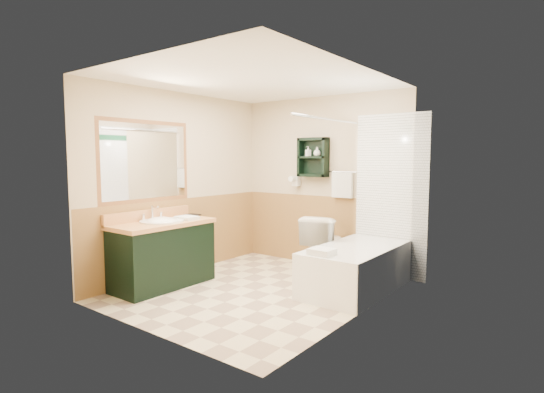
# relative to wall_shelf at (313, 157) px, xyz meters

# --- Properties ---
(floor) EXTENTS (3.00, 3.00, 0.00)m
(floor) POSITION_rel_wall_shelf_xyz_m (0.10, -1.41, -1.55)
(floor) COLOR beige
(floor) RESTS_ON ground
(back_wall) EXTENTS (2.60, 0.04, 2.40)m
(back_wall) POSITION_rel_wall_shelf_xyz_m (0.10, 0.11, -0.35)
(back_wall) COLOR beige
(back_wall) RESTS_ON ground
(left_wall) EXTENTS (0.04, 3.00, 2.40)m
(left_wall) POSITION_rel_wall_shelf_xyz_m (-1.22, -1.41, -0.35)
(left_wall) COLOR beige
(left_wall) RESTS_ON ground
(right_wall) EXTENTS (0.04, 3.00, 2.40)m
(right_wall) POSITION_rel_wall_shelf_xyz_m (1.42, -1.41, -0.35)
(right_wall) COLOR beige
(right_wall) RESTS_ON ground
(ceiling) EXTENTS (2.60, 3.00, 0.04)m
(ceiling) POSITION_rel_wall_shelf_xyz_m (0.10, -1.41, 0.87)
(ceiling) COLOR white
(ceiling) RESTS_ON back_wall
(wainscot_left) EXTENTS (2.98, 2.98, 1.00)m
(wainscot_left) POSITION_rel_wall_shelf_xyz_m (-1.19, -1.41, -1.05)
(wainscot_left) COLOR #B48148
(wainscot_left) RESTS_ON left_wall
(wainscot_back) EXTENTS (2.58, 2.58, 1.00)m
(wainscot_back) POSITION_rel_wall_shelf_xyz_m (0.10, 0.08, -1.05)
(wainscot_back) COLOR #B48148
(wainscot_back) RESTS_ON back_wall
(mirror_frame) EXTENTS (1.30, 1.30, 1.00)m
(mirror_frame) POSITION_rel_wall_shelf_xyz_m (-1.17, -1.96, -0.05)
(mirror_frame) COLOR brown
(mirror_frame) RESTS_ON left_wall
(mirror_glass) EXTENTS (1.20, 1.20, 0.90)m
(mirror_glass) POSITION_rel_wall_shelf_xyz_m (-1.17, -1.96, -0.05)
(mirror_glass) COLOR white
(mirror_glass) RESTS_ON left_wall
(tile_right) EXTENTS (1.50, 1.50, 2.10)m
(tile_right) POSITION_rel_wall_shelf_xyz_m (1.38, -0.66, -0.50)
(tile_right) COLOR white
(tile_right) RESTS_ON right_wall
(tile_back) EXTENTS (0.95, 0.95, 2.10)m
(tile_back) POSITION_rel_wall_shelf_xyz_m (1.13, 0.07, -0.50)
(tile_back) COLOR white
(tile_back) RESTS_ON back_wall
(tile_accent) EXTENTS (1.50, 1.50, 0.10)m
(tile_accent) POSITION_rel_wall_shelf_xyz_m (1.37, -0.66, 0.35)
(tile_accent) COLOR #144629
(tile_accent) RESTS_ON right_wall
(wall_shelf) EXTENTS (0.45, 0.15, 0.55)m
(wall_shelf) POSITION_rel_wall_shelf_xyz_m (0.00, 0.00, 0.00)
(wall_shelf) COLOR black
(wall_shelf) RESTS_ON back_wall
(hair_dryer) EXTENTS (0.10, 0.24, 0.18)m
(hair_dryer) POSITION_rel_wall_shelf_xyz_m (-0.30, 0.02, -0.35)
(hair_dryer) COLOR white
(hair_dryer) RESTS_ON back_wall
(towel_bar) EXTENTS (0.40, 0.06, 0.40)m
(towel_bar) POSITION_rel_wall_shelf_xyz_m (0.45, 0.04, -0.20)
(towel_bar) COLOR white
(towel_bar) RESTS_ON back_wall
(curtain_rod) EXTENTS (0.03, 1.60, 0.03)m
(curtain_rod) POSITION_rel_wall_shelf_xyz_m (0.63, -0.66, 0.45)
(curtain_rod) COLOR silver
(curtain_rod) RESTS_ON back_wall
(shower_curtain) EXTENTS (1.05, 1.05, 1.70)m
(shower_curtain) POSITION_rel_wall_shelf_xyz_m (0.63, -0.48, -0.40)
(shower_curtain) COLOR beige
(shower_curtain) RESTS_ON curtain_rod
(vanity) EXTENTS (0.59, 1.23, 0.78)m
(vanity) POSITION_rel_wall_shelf_xyz_m (-0.89, -1.95, -1.16)
(vanity) COLOR black
(vanity) RESTS_ON ground
(bathtub) EXTENTS (0.77, 1.50, 0.51)m
(bathtub) POSITION_rel_wall_shelf_xyz_m (1.03, -0.69, -1.29)
(bathtub) COLOR white
(bathtub) RESTS_ON ground
(toilet) EXTENTS (0.59, 0.87, 0.78)m
(toilet) POSITION_rel_wall_shelf_xyz_m (0.38, -0.30, -1.16)
(toilet) COLOR white
(toilet) RESTS_ON ground
(counter_towel) EXTENTS (0.26, 0.20, 0.04)m
(counter_towel) POSITION_rel_wall_shelf_xyz_m (-0.79, -1.65, -0.75)
(counter_towel) COLOR white
(counter_towel) RESTS_ON vanity
(vanity_book) EXTENTS (0.18, 0.04, 0.25)m
(vanity_book) POSITION_rel_wall_shelf_xyz_m (-1.06, -1.45, -0.64)
(vanity_book) COLOR black
(vanity_book) RESTS_ON vanity
(tub_towel) EXTENTS (0.26, 0.21, 0.07)m
(tub_towel) POSITION_rel_wall_shelf_xyz_m (0.92, -1.30, -1.00)
(tub_towel) COLOR white
(tub_towel) RESTS_ON bathtub
(soap_bottle_a) EXTENTS (0.11, 0.15, 0.06)m
(soap_bottle_a) POSITION_rel_wall_shelf_xyz_m (-0.08, -0.01, 0.05)
(soap_bottle_a) COLOR white
(soap_bottle_a) RESTS_ON wall_shelf
(soap_bottle_b) EXTENTS (0.13, 0.15, 0.10)m
(soap_bottle_b) POSITION_rel_wall_shelf_xyz_m (0.07, -0.01, 0.07)
(soap_bottle_b) COLOR white
(soap_bottle_b) RESTS_ON wall_shelf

